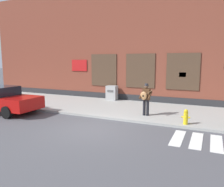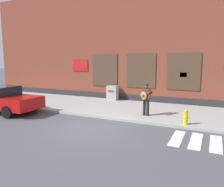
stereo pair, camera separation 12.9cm
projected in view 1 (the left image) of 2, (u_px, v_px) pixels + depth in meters
ground_plane at (93, 129)px, 9.65m from camera, size 160.00×160.00×0.00m
sidewalk at (127, 109)px, 13.49m from camera, size 28.00×5.20×0.12m
building_backdrop at (148, 45)px, 17.01m from camera, size 28.00×4.06×8.47m
red_car at (2, 99)px, 12.64m from camera, size 4.61×2.01×1.53m
busker at (146, 97)px, 11.42m from camera, size 0.71×0.56×1.70m
utility_box at (112, 93)px, 16.17m from camera, size 0.79×0.56×1.06m
fire_hydrant at (186, 117)px, 9.88m from camera, size 0.38×0.20×0.70m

